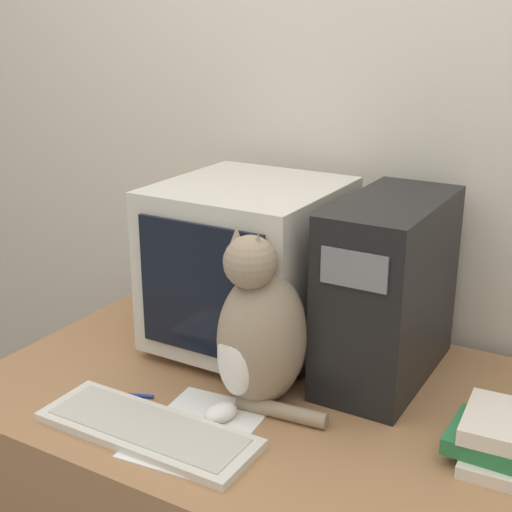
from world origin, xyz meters
name	(u,v)px	position (x,y,z in m)	size (l,w,h in m)	color
wall_back	(368,137)	(0.00, 0.94, 1.25)	(7.00, 0.05, 2.50)	beige
crt_monitor	(249,265)	(-0.17, 0.61, 0.96)	(0.41, 0.43, 0.42)	beige
computer_tower	(388,290)	(0.19, 0.64, 0.96)	(0.20, 0.43, 0.43)	black
keyboard	(147,429)	(-0.14, 0.15, 0.76)	(0.47, 0.16, 0.02)	silver
cat	(260,334)	(0.00, 0.37, 0.91)	(0.29, 0.28, 0.40)	gray
book_stack	(494,438)	(0.49, 0.42, 0.79)	(0.16, 0.20, 0.09)	beige
pen	(120,394)	(-0.28, 0.24, 0.75)	(0.15, 0.07, 0.01)	navy
paper_sheet	(198,431)	(-0.05, 0.21, 0.75)	(0.24, 0.32, 0.00)	white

